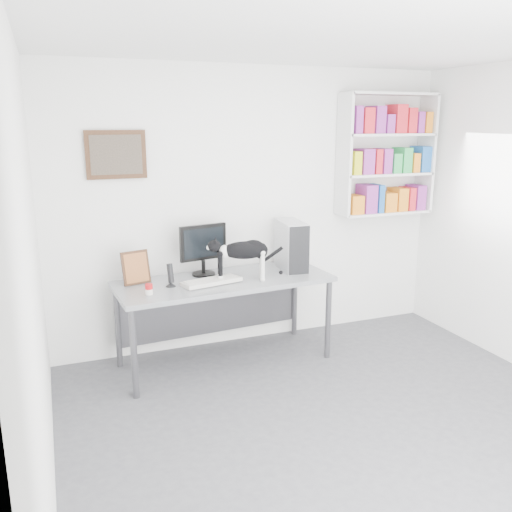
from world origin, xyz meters
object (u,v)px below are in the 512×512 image
Objects in this scene: desk at (225,321)px; soup_can at (149,289)px; cat at (243,260)px; leaning_print at (136,267)px; pc_tower at (291,245)px; speaker at (170,275)px; bookshelf at (386,155)px; keyboard at (211,281)px; monitor at (203,250)px.

soup_can is at bearing -168.19° from desk.
leaning_print is at bearing 178.68° from cat.
speaker is at bearing -166.93° from pc_tower.
bookshelf reaches higher than soup_can.
monitor is at bearing 76.22° from keyboard.
bookshelf is 5.95× the size of speaker.
bookshelf reaches higher than pc_tower.
speaker is (-2.37, -0.37, -0.94)m from bookshelf.
bookshelf reaches higher than speaker.
monitor reaches higher than desk.
desk is at bearing 20.11° from keyboard.
leaning_print is 0.50× the size of cat.
bookshelf is 2.05× the size of cat.
speaker is 0.35× the size of cat.
bookshelf reaches higher than desk.
cat is at bearing 6.85° from soup_can.
desk is 0.95m from pc_tower.
leaning_print is at bearing 126.34° from speaker.
keyboard reaches higher than desk.
monitor is at bearing 179.57° from pc_tower.
speaker is at bearing -171.05° from cat.
monitor reaches higher than soup_can.
speaker is 0.65m from cat.
monitor is 2.31× the size of speaker.
monitor reaches higher than leaning_print.
pc_tower is 2.22× the size of speaker.
desk is (-1.87, -0.32, -1.45)m from bookshelf.
leaning_print is at bearing 147.54° from keyboard.
bookshelf is at bearing -9.05° from speaker.
desk is 4.17× the size of pc_tower.
desk is 3.72× the size of keyboard.
soup_can is (-0.56, -0.11, 0.03)m from keyboard.
pc_tower reaches higher than cat.
bookshelf is at bearing -6.63° from monitor.
desk is at bearing -165.49° from pc_tower.
soup_can is at bearing -155.21° from monitor.
keyboard is 1.71× the size of leaning_print.
pc_tower is 1.53× the size of leaning_print.
cat reaches higher than leaning_print.
keyboard is 0.33m from cat.
pc_tower reaches higher than speaker.
leaning_print is (-1.46, 0.04, -0.08)m from pc_tower.
bookshelf is 0.64× the size of desk.
pc_tower is at bearing 12.32° from soup_can.
speaker is at bearing -49.42° from leaning_print.
monitor reaches higher than pc_tower.
cat is at bearing -38.54° from desk.
soup_can is (-2.58, -0.52, -1.00)m from bookshelf.
monitor is at bearing 146.74° from cat.
keyboard is at bearing -102.35° from monitor.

